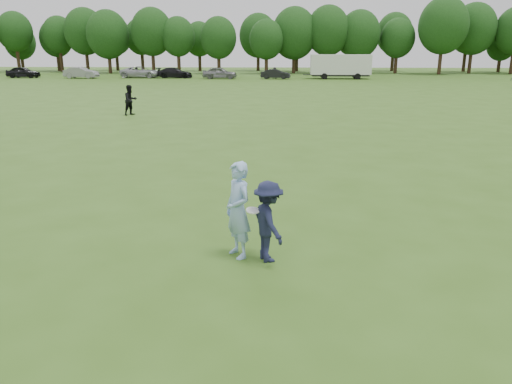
{
  "coord_description": "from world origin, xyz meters",
  "views": [
    {
      "loc": [
        1.44,
        -9.98,
        4.1
      ],
      "look_at": [
        0.85,
        0.34,
        1.1
      ],
      "focal_mm": 35.0,
      "sensor_mm": 36.0,
      "label": 1
    }
  ],
  "objects_px": {
    "car_d": "(175,73)",
    "car_f": "(276,74)",
    "car_a": "(23,72)",
    "player_far_a": "(131,100)",
    "player_far_d": "(275,73)",
    "car_b": "(81,73)",
    "thrower": "(238,210)",
    "defender": "(268,222)",
    "car_e": "(220,73)",
    "cargo_trailer": "(340,65)",
    "car_c": "(141,72)"
  },
  "relations": [
    {
      "from": "player_far_d",
      "to": "cargo_trailer",
      "type": "bearing_deg",
      "value": -14.31
    },
    {
      "from": "player_far_a",
      "to": "car_e",
      "type": "xyz_separation_m",
      "value": [
        0.79,
        37.89,
        -0.14
      ]
    },
    {
      "from": "thrower",
      "to": "car_f",
      "type": "height_order",
      "value": "thrower"
    },
    {
      "from": "car_b",
      "to": "car_e",
      "type": "xyz_separation_m",
      "value": [
        19.2,
        0.02,
        0.03
      ]
    },
    {
      "from": "thrower",
      "to": "car_a",
      "type": "xyz_separation_m",
      "value": [
        -35.76,
        60.29,
        -0.21
      ]
    },
    {
      "from": "car_d",
      "to": "cargo_trailer",
      "type": "bearing_deg",
      "value": -91.43
    },
    {
      "from": "player_far_a",
      "to": "player_far_d",
      "type": "distance_m",
      "value": 39.14
    },
    {
      "from": "car_b",
      "to": "thrower",
      "type": "bearing_deg",
      "value": -151.21
    },
    {
      "from": "car_c",
      "to": "car_e",
      "type": "height_order",
      "value": "car_e"
    },
    {
      "from": "car_e",
      "to": "player_far_d",
      "type": "bearing_deg",
      "value": -86.34
    },
    {
      "from": "car_b",
      "to": "car_d",
      "type": "xyz_separation_m",
      "value": [
        12.72,
        1.46,
        -0.06
      ]
    },
    {
      "from": "player_far_d",
      "to": "car_b",
      "type": "relative_size",
      "value": 0.33
    },
    {
      "from": "car_b",
      "to": "car_c",
      "type": "xyz_separation_m",
      "value": [
        7.87,
        1.67,
        0.01
      ]
    },
    {
      "from": "car_b",
      "to": "car_e",
      "type": "relative_size",
      "value": 1.0
    },
    {
      "from": "player_far_d",
      "to": "car_e",
      "type": "relative_size",
      "value": 0.33
    },
    {
      "from": "car_b",
      "to": "cargo_trailer",
      "type": "distance_m",
      "value": 35.52
    },
    {
      "from": "defender",
      "to": "car_c",
      "type": "height_order",
      "value": "defender"
    },
    {
      "from": "car_a",
      "to": "car_b",
      "type": "height_order",
      "value": "car_a"
    },
    {
      "from": "thrower",
      "to": "player_far_d",
      "type": "relative_size",
      "value": 1.27
    },
    {
      "from": "player_far_a",
      "to": "player_far_d",
      "type": "bearing_deg",
      "value": 25.66
    },
    {
      "from": "car_d",
      "to": "car_b",
      "type": "bearing_deg",
      "value": 96.57
    },
    {
      "from": "player_far_a",
      "to": "car_a",
      "type": "xyz_separation_m",
      "value": [
        -27.0,
        38.61,
        -0.16
      ]
    },
    {
      "from": "car_b",
      "to": "car_d",
      "type": "height_order",
      "value": "car_b"
    },
    {
      "from": "defender",
      "to": "car_e",
      "type": "relative_size",
      "value": 0.35
    },
    {
      "from": "defender",
      "to": "car_e",
      "type": "bearing_deg",
      "value": -16.18
    },
    {
      "from": "thrower",
      "to": "defender",
      "type": "relative_size",
      "value": 1.21
    },
    {
      "from": "car_a",
      "to": "car_d",
      "type": "bearing_deg",
      "value": -86.18
    },
    {
      "from": "thrower",
      "to": "player_far_a",
      "type": "distance_m",
      "value": 23.39
    },
    {
      "from": "car_b",
      "to": "car_f",
      "type": "height_order",
      "value": "car_b"
    },
    {
      "from": "player_far_a",
      "to": "player_far_d",
      "type": "relative_size",
      "value": 1.21
    },
    {
      "from": "cargo_trailer",
      "to": "car_c",
      "type": "bearing_deg",
      "value": 178.36
    },
    {
      "from": "car_f",
      "to": "player_far_d",
      "type": "bearing_deg",
      "value": 31.62
    },
    {
      "from": "car_f",
      "to": "cargo_trailer",
      "type": "xyz_separation_m",
      "value": [
        8.72,
        0.77,
        1.12
      ]
    },
    {
      "from": "player_far_d",
      "to": "car_a",
      "type": "distance_m",
      "value": 35.24
    },
    {
      "from": "thrower",
      "to": "car_f",
      "type": "distance_m",
      "value": 59.66
    },
    {
      "from": "car_a",
      "to": "car_e",
      "type": "bearing_deg",
      "value": -89.59
    },
    {
      "from": "thrower",
      "to": "car_d",
      "type": "xyz_separation_m",
      "value": [
        -14.45,
        61.01,
        -0.28
      ]
    },
    {
      "from": "player_far_a",
      "to": "car_a",
      "type": "bearing_deg",
      "value": 72.78
    },
    {
      "from": "car_a",
      "to": "car_e",
      "type": "relative_size",
      "value": 0.98
    },
    {
      "from": "car_d",
      "to": "car_f",
      "type": "bearing_deg",
      "value": -95.45
    },
    {
      "from": "player_far_d",
      "to": "car_d",
      "type": "bearing_deg",
      "value": 158.24
    },
    {
      "from": "car_a",
      "to": "cargo_trailer",
      "type": "relative_size",
      "value": 0.5
    },
    {
      "from": "player_far_a",
      "to": "car_d",
      "type": "height_order",
      "value": "player_far_a"
    },
    {
      "from": "thrower",
      "to": "car_b",
      "type": "distance_m",
      "value": 65.46
    },
    {
      "from": "thrower",
      "to": "player_far_d",
      "type": "height_order",
      "value": "thrower"
    },
    {
      "from": "car_c",
      "to": "cargo_trailer",
      "type": "distance_m",
      "value": 27.65
    },
    {
      "from": "car_e",
      "to": "car_b",
      "type": "bearing_deg",
      "value": 90.86
    },
    {
      "from": "car_a",
      "to": "car_b",
      "type": "bearing_deg",
      "value": -93.02
    },
    {
      "from": "car_a",
      "to": "car_c",
      "type": "relative_size",
      "value": 0.81
    },
    {
      "from": "thrower",
      "to": "defender",
      "type": "distance_m",
      "value": 0.66
    }
  ]
}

